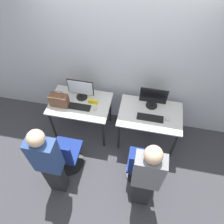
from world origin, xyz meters
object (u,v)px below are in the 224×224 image
(person_left, at_px, (48,163))
(monitor_right, at_px, (153,97))
(keyboard_left, at_px, (78,107))
(monitor_left, at_px, (81,89))
(mouse_left, at_px, (95,109))
(keyboard_right, at_px, (150,118))
(mouse_right, at_px, (168,119))
(office_chair_left, at_px, (66,155))
(office_chair_right, at_px, (141,167))
(person_right, at_px, (146,178))
(handbag, at_px, (59,100))

(person_left, relative_size, monitor_right, 3.59)
(keyboard_left, bearing_deg, monitor_left, 90.00)
(mouse_left, xyz_separation_m, monitor_right, (0.89, 0.26, 0.18))
(keyboard_left, relative_size, keyboard_right, 1.00)
(monitor_right, bearing_deg, mouse_right, -41.33)
(office_chair_left, xyz_separation_m, mouse_right, (1.50, 0.73, 0.41))
(mouse_left, bearing_deg, office_chair_right, -37.32)
(person_right, bearing_deg, monitor_right, 91.35)
(office_chair_right, bearing_deg, mouse_left, 142.68)
(keyboard_left, height_order, person_right, person_right)
(person_right, bearing_deg, office_chair_right, 97.81)
(monitor_left, xyz_separation_m, office_chair_right, (1.16, -0.88, -0.59))
(keyboard_left, bearing_deg, mouse_left, 2.18)
(keyboard_right, distance_m, person_right, 1.03)
(office_chair_right, xyz_separation_m, handbag, (-1.47, 0.65, 0.51))
(monitor_left, height_order, office_chair_left, monitor_left)
(person_right, bearing_deg, keyboard_right, 91.70)
(monitor_left, xyz_separation_m, mouse_right, (1.46, -0.20, -0.18))
(monitor_left, height_order, person_left, person_left)
(monitor_right, height_order, office_chair_right, monitor_right)
(keyboard_left, relative_size, person_right, 0.27)
(keyboard_right, bearing_deg, mouse_right, 5.37)
(mouse_left, distance_m, person_right, 1.39)
(office_chair_left, distance_m, person_left, 0.61)
(keyboard_left, height_order, office_chair_left, office_chair_left)
(monitor_left, bearing_deg, mouse_left, -36.48)
(office_chair_left, height_order, person_left, person_left)
(office_chair_right, relative_size, person_right, 0.57)
(handbag, bearing_deg, monitor_left, 37.48)
(monitor_left, bearing_deg, mouse_right, -7.73)
(mouse_right, bearing_deg, mouse_left, -179.22)
(mouse_right, height_order, office_chair_right, office_chair_right)
(person_left, distance_m, handbag, 1.08)
(office_chair_left, height_order, person_right, person_right)
(keyboard_left, bearing_deg, person_right, -40.10)
(office_chair_right, distance_m, person_right, 0.61)
(person_right, bearing_deg, keyboard_left, 139.90)
(keyboard_left, distance_m, person_left, 1.07)
(office_chair_left, bearing_deg, monitor_right, 38.25)
(mouse_right, bearing_deg, keyboard_left, -178.94)
(keyboard_left, height_order, keyboard_right, same)
(office_chair_left, distance_m, mouse_right, 1.72)
(office_chair_left, bearing_deg, office_chair_right, 2.20)
(office_chair_left, height_order, keyboard_right, office_chair_left)
(keyboard_right, distance_m, office_chair_right, 0.77)
(person_left, height_order, mouse_right, person_left)
(mouse_left, bearing_deg, monitor_right, 16.06)
(keyboard_left, height_order, monitor_right, monitor_right)
(monitor_left, bearing_deg, office_chair_right, -37.11)
(mouse_left, xyz_separation_m, handbag, (-0.59, -0.02, 0.10))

